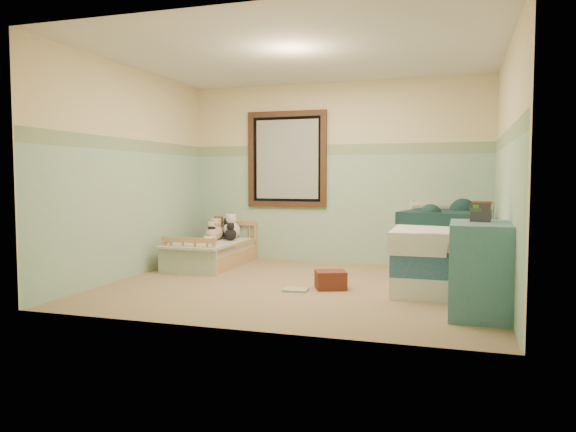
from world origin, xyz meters
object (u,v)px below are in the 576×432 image
(plush_floor_tan, at_px, (183,258))
(red_pillow, at_px, (331,280))
(dresser, at_px, (480,269))
(twin_bed_frame, at_px, (448,274))
(toddler_bed_frame, at_px, (214,258))
(plush_floor_cream, at_px, (210,255))
(floor_book, at_px, (296,290))

(plush_floor_tan, height_order, red_pillow, plush_floor_tan)
(plush_floor_tan, xyz_separation_m, dresser, (3.72, -1.58, 0.30))
(twin_bed_frame, height_order, dresser, dresser)
(toddler_bed_frame, distance_m, twin_bed_frame, 3.09)
(dresser, distance_m, red_pillow, 1.66)
(toddler_bed_frame, height_order, plush_floor_tan, plush_floor_tan)
(twin_bed_frame, relative_size, dresser, 2.62)
(twin_bed_frame, bearing_deg, plush_floor_cream, 173.08)
(plush_floor_cream, xyz_separation_m, floor_book, (1.61, -1.30, -0.12))
(dresser, bearing_deg, floor_book, 165.03)
(plush_floor_cream, distance_m, red_pillow, 2.22)
(twin_bed_frame, bearing_deg, red_pillow, -149.27)
(toddler_bed_frame, xyz_separation_m, plush_floor_tan, (-0.36, -0.21, 0.01))
(toddler_bed_frame, distance_m, plush_floor_cream, 0.07)
(plush_floor_tan, distance_m, dresser, 4.05)
(twin_bed_frame, bearing_deg, toddler_bed_frame, 172.84)
(plush_floor_tan, bearing_deg, floor_book, -29.83)
(toddler_bed_frame, xyz_separation_m, twin_bed_frame, (3.07, -0.39, 0.02))
(dresser, relative_size, floor_book, 3.15)
(toddler_bed_frame, relative_size, floor_book, 5.78)
(twin_bed_frame, xyz_separation_m, red_pillow, (-1.19, -0.71, -0.01))
(dresser, xyz_separation_m, floor_book, (-1.80, 0.48, -0.39))
(plush_floor_cream, bearing_deg, floor_book, -38.88)
(red_pillow, bearing_deg, plush_floor_cream, 150.74)
(toddler_bed_frame, distance_m, plush_floor_tan, 0.42)
(plush_floor_cream, bearing_deg, dresser, -27.55)
(twin_bed_frame, bearing_deg, plush_floor_tan, 177.01)
(plush_floor_cream, relative_size, floor_book, 1.05)
(toddler_bed_frame, relative_size, twin_bed_frame, 0.70)
(plush_floor_tan, distance_m, red_pillow, 2.41)
(red_pillow, bearing_deg, floor_book, -146.87)
(red_pillow, bearing_deg, dresser, -25.22)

